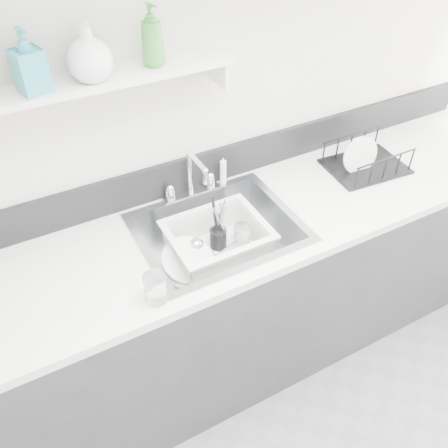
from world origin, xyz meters
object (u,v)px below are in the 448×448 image
wash_tub (218,243)px  sink (218,244)px  counter_run (219,302)px  dish_rack (367,156)px

wash_tub → sink: bearing=-102.5°
counter_run → wash_tub: (0.00, 0.01, 0.37)m
counter_run → sink: (0.00, 0.00, 0.37)m
counter_run → sink: size_ratio=5.00×
counter_run → sink: 0.37m
counter_run → dish_rack: size_ratio=8.94×
dish_rack → sink: bearing=-171.3°
sink → wash_tub: (0.00, 0.01, -0.00)m
sink → wash_tub: 0.01m
counter_run → dish_rack: dish_rack is taller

